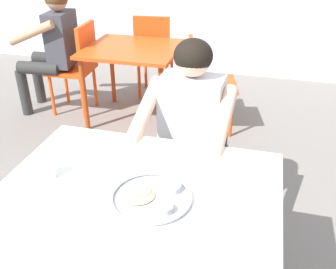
% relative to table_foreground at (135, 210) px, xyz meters
% --- Properties ---
extents(table_foreground, '(1.13, 0.93, 0.75)m').
position_rel_table_foreground_xyz_m(table_foreground, '(0.00, 0.00, 0.00)').
color(table_foreground, white).
rests_on(table_foreground, ground).
extents(thali_tray, '(0.32, 0.32, 0.03)m').
position_rel_table_foreground_xyz_m(thali_tray, '(0.07, -0.00, 0.08)').
color(thali_tray, '#B7BABF').
rests_on(thali_tray, table_foreground).
extents(drinking_cup, '(0.07, 0.07, 0.09)m').
position_rel_table_foreground_xyz_m(drinking_cup, '(-0.39, 0.03, 0.12)').
color(drinking_cup, white).
rests_on(drinking_cup, table_foreground).
extents(chair_foreground, '(0.41, 0.43, 0.81)m').
position_rel_table_foreground_xyz_m(chair_foreground, '(0.08, 0.89, -0.21)').
color(chair_foreground, '#3F3F44').
rests_on(chair_foreground, ground).
extents(diner_foreground, '(0.51, 0.57, 1.18)m').
position_rel_table_foreground_xyz_m(diner_foreground, '(0.07, 0.67, 0.02)').
color(diner_foreground, '#303030').
rests_on(diner_foreground, ground).
extents(table_background_red, '(0.83, 0.78, 0.71)m').
position_rel_table_foreground_xyz_m(table_background_red, '(-0.73, 2.05, -0.06)').
color(table_background_red, '#E04C19').
rests_on(table_background_red, ground).
extents(chair_red_left, '(0.42, 0.41, 0.88)m').
position_rel_table_foreground_xyz_m(chair_red_left, '(-1.30, 2.07, -0.17)').
color(chair_red_left, '#ED5117').
rests_on(chair_red_left, ground).
extents(chair_red_right, '(0.51, 0.50, 0.83)m').
position_rel_table_foreground_xyz_m(chair_red_right, '(-0.07, 2.03, -0.20)').
color(chair_red_right, '#CC4B18').
rests_on(chair_red_right, ground).
extents(chair_red_far, '(0.42, 0.45, 0.89)m').
position_rel_table_foreground_xyz_m(chair_red_far, '(-0.70, 2.61, -0.17)').
color(chair_red_far, '#E94B18').
rests_on(chair_red_far, ground).
extents(patron_background, '(0.57, 0.52, 1.19)m').
position_rel_table_foreground_xyz_m(patron_background, '(-1.52, 2.04, 0.03)').
color(patron_background, '#303030').
rests_on(patron_background, ground).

